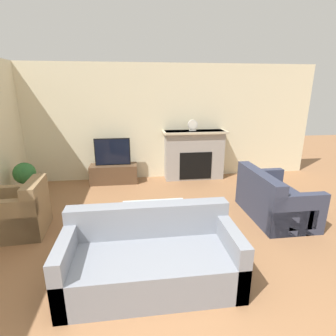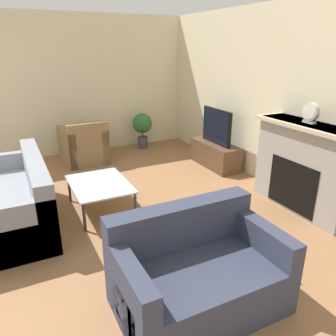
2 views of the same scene
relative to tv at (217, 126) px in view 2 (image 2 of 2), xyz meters
name	(u,v)px [view 2 (image 2 of 2)]	position (x,y,z in m)	size (l,w,h in m)	color
wall_back	(262,96)	(0.72, 0.32, 0.60)	(8.43, 0.06, 2.70)	beige
wall_left	(69,86)	(-2.02, -2.13, 0.60)	(0.06, 7.86, 2.70)	beige
fireplace	(306,166)	(1.93, 0.09, -0.13)	(1.53, 0.47, 1.18)	#9E9993
tv_stand	(215,155)	(0.00, 0.00, -0.53)	(1.08, 0.42, 0.44)	brown
tv	(217,126)	(0.00, 0.00, 0.00)	(0.80, 0.06, 0.62)	black
couch_sectional	(13,202)	(0.64, -3.42, -0.46)	(1.92, 0.91, 0.82)	gray
couch_loveseat	(197,274)	(2.82, -2.11, -0.45)	(0.87, 1.37, 0.82)	#33384C
armchair_by_window	(84,147)	(-1.32, -2.10, -0.45)	(0.94, 0.80, 0.82)	#8C704C
coffee_table	(100,186)	(0.77, -2.37, -0.39)	(0.98, 0.73, 0.39)	#333338
potted_plant	(142,126)	(-1.65, -0.76, -0.26)	(0.42, 0.42, 0.76)	#47474C
mantel_clock	(311,113)	(1.88, 0.09, 0.56)	(0.23, 0.07, 0.26)	beige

